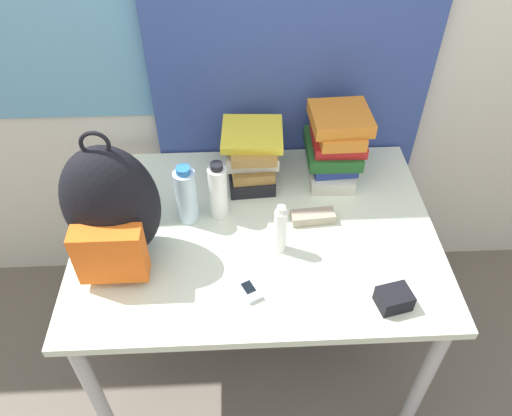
{
  "coord_description": "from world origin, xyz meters",
  "views": [
    {
      "loc": [
        -0.06,
        -0.74,
        1.99
      ],
      "look_at": [
        0.0,
        0.44,
        0.85
      ],
      "focal_mm": 35.0,
      "sensor_mm": 36.0,
      "label": 1
    }
  ],
  "objects_px": {
    "camera_pouch": "(394,299)",
    "backpack": "(111,209)",
    "book_stack_left": "(251,153)",
    "water_bottle": "(186,195)",
    "book_stack_center": "(335,144)",
    "sunscreen_bottle": "(280,230)",
    "sports_bottle": "(218,191)",
    "sunglasses_case": "(313,217)",
    "cell_phone": "(248,289)"
  },
  "relations": [
    {
      "from": "sunscreen_bottle",
      "to": "book_stack_left",
      "type": "bearing_deg",
      "value": 101.54
    },
    {
      "from": "sports_bottle",
      "to": "cell_phone",
      "type": "height_order",
      "value": "sports_bottle"
    },
    {
      "from": "sports_bottle",
      "to": "book_stack_left",
      "type": "bearing_deg",
      "value": 60.89
    },
    {
      "from": "book_stack_center",
      "to": "cell_phone",
      "type": "height_order",
      "value": "book_stack_center"
    },
    {
      "from": "book_stack_center",
      "to": "cell_phone",
      "type": "relative_size",
      "value": 2.46
    },
    {
      "from": "backpack",
      "to": "book_stack_center",
      "type": "bearing_deg",
      "value": 27.09
    },
    {
      "from": "book_stack_left",
      "to": "book_stack_center",
      "type": "bearing_deg",
      "value": -0.32
    },
    {
      "from": "book_stack_left",
      "to": "cell_phone",
      "type": "height_order",
      "value": "book_stack_left"
    },
    {
      "from": "book_stack_left",
      "to": "cell_phone",
      "type": "bearing_deg",
      "value": -93.07
    },
    {
      "from": "cell_phone",
      "to": "backpack",
      "type": "bearing_deg",
      "value": 157.17
    },
    {
      "from": "backpack",
      "to": "sports_bottle",
      "type": "height_order",
      "value": "backpack"
    },
    {
      "from": "sunglasses_case",
      "to": "camera_pouch",
      "type": "xyz_separation_m",
      "value": [
        0.19,
        -0.36,
        0.01
      ]
    },
    {
      "from": "camera_pouch",
      "to": "book_stack_center",
      "type": "bearing_deg",
      "value": 97.94
    },
    {
      "from": "water_bottle",
      "to": "sunscreen_bottle",
      "type": "distance_m",
      "value": 0.34
    },
    {
      "from": "book_stack_left",
      "to": "sports_bottle",
      "type": "xyz_separation_m",
      "value": [
        -0.12,
        -0.21,
        0.01
      ]
    },
    {
      "from": "sports_bottle",
      "to": "sunglasses_case",
      "type": "distance_m",
      "value": 0.34
    },
    {
      "from": "book_stack_left",
      "to": "sunglasses_case",
      "type": "height_order",
      "value": "book_stack_left"
    },
    {
      "from": "sports_bottle",
      "to": "sunglasses_case",
      "type": "bearing_deg",
      "value": -8.28
    },
    {
      "from": "sunglasses_case",
      "to": "camera_pouch",
      "type": "bearing_deg",
      "value": -62.02
    },
    {
      "from": "backpack",
      "to": "cell_phone",
      "type": "bearing_deg",
      "value": -22.83
    },
    {
      "from": "cell_phone",
      "to": "camera_pouch",
      "type": "distance_m",
      "value": 0.43
    },
    {
      "from": "cell_phone",
      "to": "camera_pouch",
      "type": "height_order",
      "value": "camera_pouch"
    },
    {
      "from": "cell_phone",
      "to": "book_stack_center",
      "type": "bearing_deg",
      "value": 58.29
    },
    {
      "from": "book_stack_center",
      "to": "sunglasses_case",
      "type": "relative_size",
      "value": 1.77
    },
    {
      "from": "book_stack_left",
      "to": "water_bottle",
      "type": "bearing_deg",
      "value": -134.69
    },
    {
      "from": "sunscreen_bottle",
      "to": "sports_bottle",
      "type": "bearing_deg",
      "value": 138.99
    },
    {
      "from": "book_stack_center",
      "to": "book_stack_left",
      "type": "bearing_deg",
      "value": 179.68
    },
    {
      "from": "book_stack_left",
      "to": "sunscreen_bottle",
      "type": "bearing_deg",
      "value": -78.46
    },
    {
      "from": "book_stack_left",
      "to": "backpack",
      "type": "bearing_deg",
      "value": -138.6
    },
    {
      "from": "backpack",
      "to": "water_bottle",
      "type": "distance_m",
      "value": 0.28
    },
    {
      "from": "water_bottle",
      "to": "camera_pouch",
      "type": "xyz_separation_m",
      "value": [
        0.63,
        -0.4,
        -0.08
      ]
    },
    {
      "from": "book_stack_left",
      "to": "camera_pouch",
      "type": "xyz_separation_m",
      "value": [
        0.4,
        -0.62,
        -0.07
      ]
    },
    {
      "from": "sunglasses_case",
      "to": "book_stack_left",
      "type": "bearing_deg",
      "value": 128.1
    },
    {
      "from": "water_bottle",
      "to": "cell_phone",
      "type": "xyz_separation_m",
      "value": [
        0.2,
        -0.32,
        -0.1
      ]
    },
    {
      "from": "backpack",
      "to": "sunglasses_case",
      "type": "xyz_separation_m",
      "value": [
        0.64,
        0.12,
        -0.18
      ]
    },
    {
      "from": "backpack",
      "to": "sports_bottle",
      "type": "distance_m",
      "value": 0.37
    },
    {
      "from": "water_bottle",
      "to": "sunscreen_bottle",
      "type": "relative_size",
      "value": 1.19
    },
    {
      "from": "cell_phone",
      "to": "camera_pouch",
      "type": "xyz_separation_m",
      "value": [
        0.43,
        -0.07,
        0.02
      ]
    },
    {
      "from": "book_stack_center",
      "to": "sports_bottle",
      "type": "bearing_deg",
      "value": -153.7
    },
    {
      "from": "sports_bottle",
      "to": "camera_pouch",
      "type": "relative_size",
      "value": 2.06
    },
    {
      "from": "backpack",
      "to": "book_stack_center",
      "type": "xyz_separation_m",
      "value": [
        0.75,
        0.38,
        -0.07
      ]
    },
    {
      "from": "sports_bottle",
      "to": "sunglasses_case",
      "type": "relative_size",
      "value": 1.48
    },
    {
      "from": "camera_pouch",
      "to": "backpack",
      "type": "bearing_deg",
      "value": 163.81
    },
    {
      "from": "book_stack_left",
      "to": "water_bottle",
      "type": "distance_m",
      "value": 0.32
    },
    {
      "from": "book_stack_center",
      "to": "cell_phone",
      "type": "xyz_separation_m",
      "value": [
        -0.34,
        -0.55,
        -0.13
      ]
    },
    {
      "from": "camera_pouch",
      "to": "sports_bottle",
      "type": "bearing_deg",
      "value": 141.6
    },
    {
      "from": "cell_phone",
      "to": "sunglasses_case",
      "type": "xyz_separation_m",
      "value": [
        0.24,
        0.29,
        0.01
      ]
    },
    {
      "from": "backpack",
      "to": "camera_pouch",
      "type": "distance_m",
      "value": 0.88
    },
    {
      "from": "backpack",
      "to": "sunscreen_bottle",
      "type": "xyz_separation_m",
      "value": [
        0.51,
        -0.0,
        -0.11
      ]
    },
    {
      "from": "book_stack_center",
      "to": "sports_bottle",
      "type": "relative_size",
      "value": 1.19
    }
  ]
}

